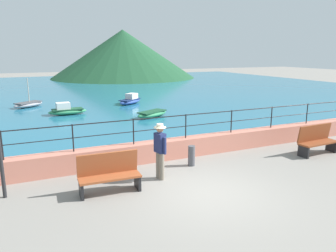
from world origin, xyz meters
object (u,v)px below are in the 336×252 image
object	(u,v)px
bench_main	(109,173)
boat_3	(67,110)
person_walking	(160,149)
boat_4	(130,100)
boat_2	(152,114)
boat_1	(28,104)
bollard	(192,156)
bench_far	(317,140)

from	to	relation	value
bench_main	boat_3	bearing A→B (deg)	87.50
person_walking	boat_4	bearing A→B (deg)	75.27
bench_main	boat_3	xyz separation A→B (m)	(0.53, 12.20, -0.23)
person_walking	boat_2	world-z (taller)	person_walking
boat_1	boat_4	world-z (taller)	boat_1
bench_main	boat_4	distance (m)	15.63
bollard	boat_1	size ratio (longest dim) A/B	0.30
bollard	boat_1	world-z (taller)	boat_1
boat_4	bench_main	bearing A→B (deg)	-110.40
bollard	boat_3	world-z (taller)	boat_3
bench_main	boat_1	world-z (taller)	boat_1
bench_far	boat_2	xyz separation A→B (m)	(-3.11, 9.15, -0.30)
boat_1	boat_4	size ratio (longest dim) A/B	1.00
bench_main	boat_4	world-z (taller)	bench_main
bench_main	boat_3	world-z (taller)	bench_main
bench_far	person_walking	xyz separation A→B (m)	(-6.47, 0.15, 0.42)
bench_main	bollard	world-z (taller)	bench_main
bench_main	bollard	distance (m)	3.29
boat_1	boat_2	xyz separation A→B (m)	(6.55, -6.92, -0.01)
bench_main	person_walking	size ratio (longest dim) A/B	0.98
boat_1	boat_3	bearing A→B (deg)	-62.99
boat_1	boat_4	xyz separation A→B (m)	(6.96, -1.56, 0.06)
bench_far	bollard	size ratio (longest dim) A/B	2.45
bollard	boat_2	xyz separation A→B (m)	(1.89, 8.33, -0.10)
person_walking	bench_main	bearing A→B (deg)	-170.16
bench_main	boat_1	bearing A→B (deg)	95.33
bench_far	boat_4	xyz separation A→B (m)	(-2.70, 14.51, -0.23)
bollard	boat_3	xyz separation A→B (m)	(-2.61, 11.24, -0.02)
bench_far	boat_2	bearing A→B (deg)	108.78
bench_far	boat_3	xyz separation A→B (m)	(-7.61, 12.06, -0.23)
bollard	boat_4	xyz separation A→B (m)	(2.31, 13.69, -0.02)
bollard	boat_1	bearing A→B (deg)	106.97
bench_main	bench_far	world-z (taller)	same
boat_1	boat_3	world-z (taller)	boat_1
bench_main	person_walking	world-z (taller)	person_walking
bench_far	boat_3	size ratio (longest dim) A/B	0.74
bollard	boat_2	size ratio (longest dim) A/B	0.29
bench_far	boat_1	world-z (taller)	boat_1
bench_far	boat_3	world-z (taller)	bench_far
person_walking	boat_2	distance (m)	9.63
boat_1	boat_4	bearing A→B (deg)	-12.67
person_walking	boat_1	size ratio (longest dim) A/B	0.74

